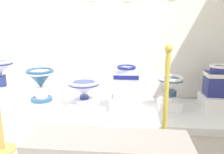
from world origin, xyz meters
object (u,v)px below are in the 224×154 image
object	(u,v)px
plinth_block_squat_floral	(169,104)
antique_toilet_central_ornate	(0,69)
stanchion_post_near_right	(164,127)
antique_toilet_broad_patterned	(40,80)
plinth_block_rightmost	(126,103)
antique_toilet_squat_floral	(170,85)
plinth_block_pale_glazed	(216,102)
plinth_block_central_ornate	(3,96)
plinth_block_tall_cobalt	(84,105)
plinth_block_broad_patterned	(42,104)
antique_toilet_pale_glazed	(218,80)
antique_toilet_tall_cobalt	(84,88)
antique_toilet_rightmost	(126,81)

from	to	relation	value
plinth_block_squat_floral	antique_toilet_central_ornate	bearing A→B (deg)	179.55
plinth_block_squat_floral	stanchion_post_near_right	size ratio (longest dim) A/B	0.31
antique_toilet_broad_patterned	plinth_block_rightmost	bearing A→B (deg)	2.00
antique_toilet_central_ornate	plinth_block_rightmost	size ratio (longest dim) A/B	1.09
antique_toilet_squat_floral	plinth_block_pale_glazed	bearing A→B (deg)	3.70
plinth_block_central_ornate	plinth_block_pale_glazed	world-z (taller)	plinth_block_pale_glazed
antique_toilet_broad_patterned	plinth_block_tall_cobalt	distance (m)	0.66
plinth_block_broad_patterned	antique_toilet_squat_floral	bearing A→B (deg)	3.19
plinth_block_pale_glazed	antique_toilet_pale_glazed	distance (m)	0.29
antique_toilet_central_ornate	plinth_block_squat_floral	size ratio (longest dim) A/B	1.33
antique_toilet_pale_glazed	stanchion_post_near_right	world-z (taller)	stanchion_post_near_right
antique_toilet_central_ornate	antique_toilet_squat_floral	world-z (taller)	antique_toilet_central_ornate
antique_toilet_pale_glazed	plinth_block_pale_glazed	bearing A→B (deg)	-45.00
stanchion_post_near_right	plinth_block_tall_cobalt	bearing A→B (deg)	131.59
antique_toilet_broad_patterned	stanchion_post_near_right	size ratio (longest dim) A/B	0.42
plinth_block_tall_cobalt	plinth_block_squat_floral	bearing A→B (deg)	2.77
antique_toilet_central_ornate	antique_toilet_pale_glazed	xyz separation A→B (m)	(2.88, 0.02, -0.09)
plinth_block_central_ornate	antique_toilet_broad_patterned	bearing A→B (deg)	-10.33
antique_toilet_broad_patterned	antique_toilet_pale_glazed	bearing A→B (deg)	3.32
plinth_block_squat_floral	antique_toilet_squat_floral	world-z (taller)	antique_toilet_squat_floral
antique_toilet_central_ornate	antique_toilet_pale_glazed	size ratio (longest dim) A/B	1.06
plinth_block_rightmost	plinth_block_pale_glazed	bearing A→B (deg)	4.59
antique_toilet_tall_cobalt	plinth_block_pale_glazed	distance (m)	1.72
antique_toilet_rightmost	plinth_block_pale_glazed	distance (m)	1.19
antique_toilet_rightmost	antique_toilet_pale_glazed	distance (m)	1.16
antique_toilet_broad_patterned	antique_toilet_rightmost	distance (m)	1.12
plinth_block_squat_floral	antique_toilet_pale_glazed	distance (m)	0.68
plinth_block_broad_patterned	stanchion_post_near_right	distance (m)	1.78
plinth_block_central_ornate	plinth_block_squat_floral	distance (m)	2.29
plinth_block_central_ornate	plinth_block_tall_cobalt	bearing A→B (deg)	-3.50
plinth_block_rightmost	antique_toilet_rightmost	bearing A→B (deg)	0.00
plinth_block_central_ornate	antique_toilet_broad_patterned	size ratio (longest dim) A/B	0.88
antique_toilet_broad_patterned	plinth_block_central_ornate	bearing A→B (deg)	169.67
antique_toilet_central_ornate	plinth_block_squat_floral	world-z (taller)	antique_toilet_central_ornate
antique_toilet_squat_floral	antique_toilet_tall_cobalt	bearing A→B (deg)	-177.23
antique_toilet_central_ornate	plinth_block_squat_floral	bearing A→B (deg)	-0.45
plinth_block_pale_glazed	antique_toilet_central_ornate	bearing A→B (deg)	-179.60
plinth_block_broad_patterned	stanchion_post_near_right	size ratio (longest dim) A/B	0.38
plinth_block_central_ornate	antique_toilet_squat_floral	size ratio (longest dim) A/B	1.12
plinth_block_broad_patterned	plinth_block_pale_glazed	xyz separation A→B (m)	(2.27, 0.13, 0.05)
antique_toilet_pale_glazed	stanchion_post_near_right	bearing A→B (deg)	-125.44
antique_toilet_pale_glazed	antique_toilet_squat_floral	bearing A→B (deg)	-176.30
plinth_block_central_ornate	antique_toilet_rightmost	size ratio (longest dim) A/B	0.90
plinth_block_central_ornate	plinth_block_broad_patterned	distance (m)	0.62
antique_toilet_tall_cobalt	plinth_block_squat_floral	size ratio (longest dim) A/B	1.35
plinth_block_central_ornate	antique_toilet_tall_cobalt	size ratio (longest dim) A/B	0.88
plinth_block_central_ornate	plinth_block_rightmost	bearing A→B (deg)	-2.41
plinth_block_pale_glazed	plinth_block_central_ornate	bearing A→B (deg)	-179.60
plinth_block_pale_glazed	plinth_block_tall_cobalt	bearing A→B (deg)	-176.91
plinth_block_broad_patterned	stanchion_post_near_right	xyz separation A→B (m)	(1.47, -0.99, 0.19)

